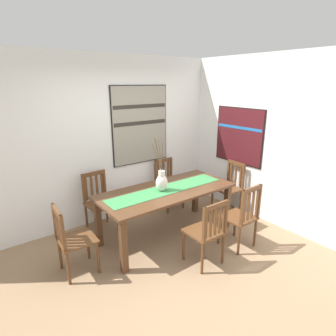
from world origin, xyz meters
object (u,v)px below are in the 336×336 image
centerpiece_vase (162,182)px  chair_4 (207,231)px  chair_5 (99,201)px  painting_on_back_wall (140,125)px  chair_3 (168,183)px  chair_1 (230,186)px  dining_table (166,196)px  chair_2 (242,216)px  painting_on_side_wall (239,136)px  chair_0 (72,238)px

centerpiece_vase → chair_4: (0.08, -0.86, -0.43)m
chair_5 → painting_on_back_wall: bearing=15.3°
chair_3 → chair_4: bearing=-111.3°
chair_1 → chair_3: (-0.78, 0.81, -0.00)m
chair_3 → chair_1: bearing=-46.2°
painting_on_back_wall → chair_4: bearing=-97.5°
dining_table → chair_2: size_ratio=2.12×
chair_1 → chair_5: chair_5 is taller
painting_on_side_wall → centerpiece_vase: bearing=-178.0°
centerpiece_vase → chair_5: centerpiece_vase is taller
centerpiece_vase → chair_2: 1.22m
chair_0 → chair_2: chair_2 is taller
chair_1 → painting_on_side_wall: (0.21, 0.04, 0.89)m
painting_on_side_wall → painting_on_back_wall: bearing=143.6°
chair_0 → chair_2: (2.09, -0.86, 0.01)m
chair_3 → chair_0: bearing=-158.0°
centerpiece_vase → chair_4: 0.97m
chair_0 → chair_4: 1.66m
centerpiece_vase → chair_2: centerpiece_vase is taller
chair_0 → painting_on_side_wall: painting_on_side_wall is taller
chair_5 → painting_on_side_wall: size_ratio=0.93×
chair_0 → chair_1: (2.86, 0.03, -0.01)m
chair_5 → painting_on_back_wall: (0.96, 0.26, 1.07)m
chair_1 → painting_on_side_wall: 0.92m
chair_0 → painting_on_side_wall: 3.19m
chair_0 → painting_on_back_wall: painting_on_back_wall is taller
chair_3 → chair_5: size_ratio=0.97×
centerpiece_vase → chair_5: bearing=126.9°
dining_table → painting_on_back_wall: (0.25, 1.09, 0.90)m
chair_1 → chair_3: chair_1 is taller
chair_0 → chair_3: bearing=22.0°
chair_4 → painting_on_side_wall: painting_on_side_wall is taller
chair_2 → chair_3: bearing=90.2°
painting_on_back_wall → chair_0: bearing=-146.8°
chair_1 → painting_on_back_wall: painting_on_back_wall is taller
chair_5 → dining_table: bearing=-49.6°
chair_1 → chair_2: size_ratio=0.96×
dining_table → chair_0: size_ratio=2.25×
chair_0 → chair_5: chair_5 is taller
chair_4 → painting_on_side_wall: 2.09m
chair_3 → painting_on_back_wall: painting_on_back_wall is taller
chair_2 → chair_4: 0.67m
chair_1 → painting_on_side_wall: bearing=10.9°
centerpiece_vase → chair_1: 1.58m
chair_1 → dining_table: bearing=-179.2°
dining_table → chair_4: bearing=-90.5°
chair_0 → chair_2: bearing=-22.5°
centerpiece_vase → chair_3: 1.20m
dining_table → chair_0: (-1.42, -0.01, -0.18)m
chair_3 → chair_4: size_ratio=1.00×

